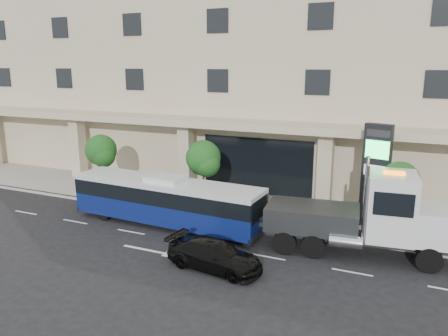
# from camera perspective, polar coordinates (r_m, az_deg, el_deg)

# --- Properties ---
(ground) EXTENTS (120.00, 120.00, 0.00)m
(ground) POSITION_cam_1_polar(r_m,az_deg,el_deg) (24.40, -2.22, -8.56)
(ground) COLOR black
(ground) RESTS_ON ground
(sidewalk) EXTENTS (120.00, 6.00, 0.15)m
(sidewalk) POSITION_cam_1_polar(r_m,az_deg,el_deg) (28.66, 2.20, -5.01)
(sidewalk) COLOR gray
(sidewalk) RESTS_ON ground
(curb) EXTENTS (120.00, 0.30, 0.15)m
(curb) POSITION_cam_1_polar(r_m,az_deg,el_deg) (26.06, -0.27, -6.91)
(curb) COLOR gray
(curb) RESTS_ON ground
(convention_center) EXTENTS (60.00, 17.60, 20.00)m
(convention_center) POSITION_cam_1_polar(r_m,az_deg,el_deg) (37.10, 8.53, 14.56)
(convention_center) COLOR tan
(convention_center) RESTS_ON ground
(tree_left) EXTENTS (2.27, 2.20, 4.22)m
(tree_left) POSITION_cam_1_polar(r_m,az_deg,el_deg) (31.73, -15.72, 1.97)
(tree_left) COLOR #422B19
(tree_left) RESTS_ON sidewalk
(tree_mid) EXTENTS (2.28, 2.20, 4.38)m
(tree_mid) POSITION_cam_1_polar(r_m,az_deg,el_deg) (27.36, -2.68, 1.01)
(tree_mid) COLOR #422B19
(tree_mid) RESTS_ON sidewalk
(tree_right) EXTENTS (2.10, 2.00, 4.04)m
(tree_right) POSITION_cam_1_polar(r_m,az_deg,el_deg) (24.64, 22.01, -1.89)
(tree_right) COLOR #422B19
(tree_right) RESTS_ON sidewalk
(city_bus) EXTENTS (11.71, 2.98, 2.94)m
(city_bus) POSITION_cam_1_polar(r_m,az_deg,el_deg) (25.40, -7.54, -4.18)
(city_bus) COLOR black
(city_bus) RESTS_ON ground
(tow_truck) EXTENTS (10.37, 3.51, 4.70)m
(tow_truck) POSITION_cam_1_polar(r_m,az_deg,el_deg) (22.26, 18.49, -6.15)
(tow_truck) COLOR #2D3033
(tow_truck) RESTS_ON ground
(black_sedan) EXTENTS (4.74, 2.35, 1.32)m
(black_sedan) POSITION_cam_1_polar(r_m,az_deg,el_deg) (20.24, -1.26, -11.28)
(black_sedan) COLOR black
(black_sedan) RESTS_ON ground
(signage_pylon) EXTENTS (1.54, 0.89, 5.86)m
(signage_pylon) POSITION_cam_1_polar(r_m,az_deg,el_deg) (25.47, 19.17, -0.96)
(signage_pylon) COLOR black
(signage_pylon) RESTS_ON sidewalk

